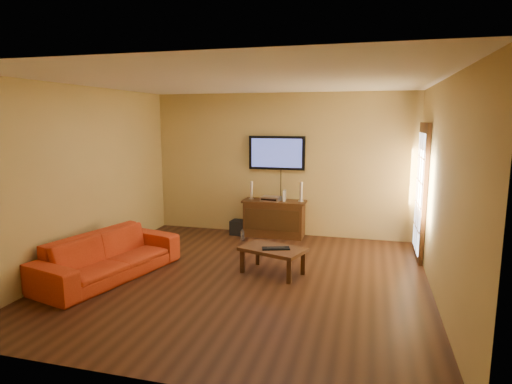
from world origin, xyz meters
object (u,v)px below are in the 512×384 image
(sofa, at_px, (109,249))
(av_receiver, at_px, (271,199))
(television, at_px, (277,153))
(subwoofer, at_px, (239,227))
(keyboard, at_px, (276,248))
(media_console, at_px, (274,218))
(speaker_right, at_px, (301,193))
(game_console, at_px, (285,196))
(speaker_left, at_px, (251,191))
(bottle, at_px, (242,235))
(coffee_table, at_px, (273,252))

(sofa, xyz_separation_m, av_receiver, (1.73, 2.65, 0.32))
(television, bearing_deg, av_receiver, -103.01)
(subwoofer, height_order, keyboard, keyboard)
(media_console, bearing_deg, sofa, -123.60)
(media_console, relative_size, speaker_right, 3.25)
(game_console, bearing_deg, speaker_left, 173.73)
(sofa, xyz_separation_m, subwoofer, (1.09, 2.65, -0.27))
(speaker_left, height_order, game_console, speaker_left)
(av_receiver, xyz_separation_m, bottle, (-0.45, -0.38, -0.64))
(speaker_right, relative_size, av_receiver, 1.02)
(coffee_table, distance_m, subwoofer, 2.24)
(subwoofer, bearing_deg, coffee_table, -55.16)
(media_console, bearing_deg, speaker_left, 175.38)
(keyboard, bearing_deg, coffee_table, 140.65)
(coffee_table, bearing_deg, bottle, 120.87)
(game_console, xyz_separation_m, bottle, (-0.70, -0.43, -0.70))
(media_console, height_order, television, television)
(bottle, bearing_deg, game_console, 31.31)
(television, xyz_separation_m, keyboard, (0.47, -2.20, -1.18))
(coffee_table, height_order, speaker_right, speaker_right)
(subwoofer, bearing_deg, speaker_left, 22.93)
(media_console, relative_size, game_console, 5.80)
(speaker_right, xyz_separation_m, keyboard, (-0.03, -2.05, -0.47))
(media_console, xyz_separation_m, television, (0.00, 0.19, 1.23))
(av_receiver, xyz_separation_m, game_console, (0.25, 0.05, 0.06))
(television, distance_m, subwoofer, 1.62)
(speaker_right, bearing_deg, subwoofer, -176.13)
(keyboard, bearing_deg, television, 102.17)
(sofa, height_order, game_console, game_console)
(game_console, relative_size, subwoofer, 0.74)
(subwoofer, bearing_deg, speaker_right, 8.60)
(subwoofer, relative_size, bottle, 1.33)
(media_console, xyz_separation_m, keyboard, (0.47, -2.02, 0.05))
(media_console, height_order, game_console, game_console)
(game_console, height_order, bottle, game_console)
(speaker_right, relative_size, subwoofer, 1.33)
(television, xyz_separation_m, bottle, (-0.51, -0.61, -1.48))
(media_console, relative_size, sofa, 0.56)
(speaker_right, distance_m, av_receiver, 0.57)
(sofa, bearing_deg, speaker_left, -11.94)
(coffee_table, xyz_separation_m, bottle, (-0.93, 1.55, -0.23))
(coffee_table, bearing_deg, speaker_right, 87.66)
(coffee_table, distance_m, bottle, 1.82)
(speaker_left, distance_m, subwoofer, 0.76)
(speaker_left, xyz_separation_m, bottle, (-0.05, -0.46, -0.76))
(speaker_right, bearing_deg, sofa, -129.97)
(media_console, bearing_deg, speaker_right, 4.50)
(television, relative_size, sofa, 0.51)
(av_receiver, height_order, keyboard, av_receiver)
(media_console, height_order, bottle, media_console)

